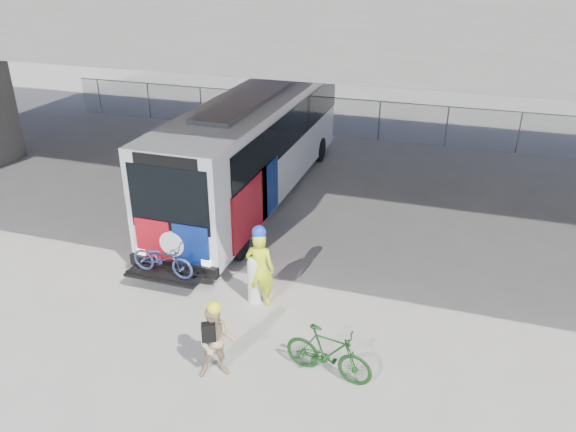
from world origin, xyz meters
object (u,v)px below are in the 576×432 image
at_px(cyclist_hivis, 260,267).
at_px(bike_parked, 328,353).
at_px(cyclist_tan, 216,341).
at_px(bollard, 254,278).
at_px(bus, 256,139).

bearing_deg(cyclist_hivis, bike_parked, 133.59).
relative_size(cyclist_tan, bike_parked, 0.95).
relative_size(bollard, bike_parked, 0.67).
xyz_separation_m(cyclist_tan, bike_parked, (2.16, 0.69, -0.28)).
bearing_deg(bollard, cyclist_hivis, 0.00).
distance_m(cyclist_tan, bike_parked, 2.29).
relative_size(bus, cyclist_hivis, 6.03).
height_order(bus, bike_parked, bus).
bearing_deg(bollard, cyclist_tan, -84.56).
height_order(bus, cyclist_tan, bus).
bearing_deg(cyclist_hivis, cyclist_tan, 88.05).
bearing_deg(bus, bike_parked, -60.15).
distance_m(bollard, cyclist_tan, 2.77).
relative_size(bus, bike_parked, 6.76).
bearing_deg(cyclist_hivis, bus, -72.28).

